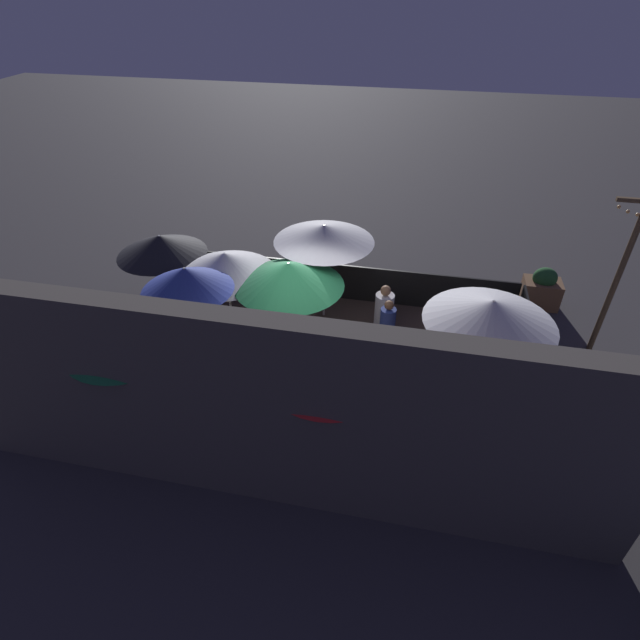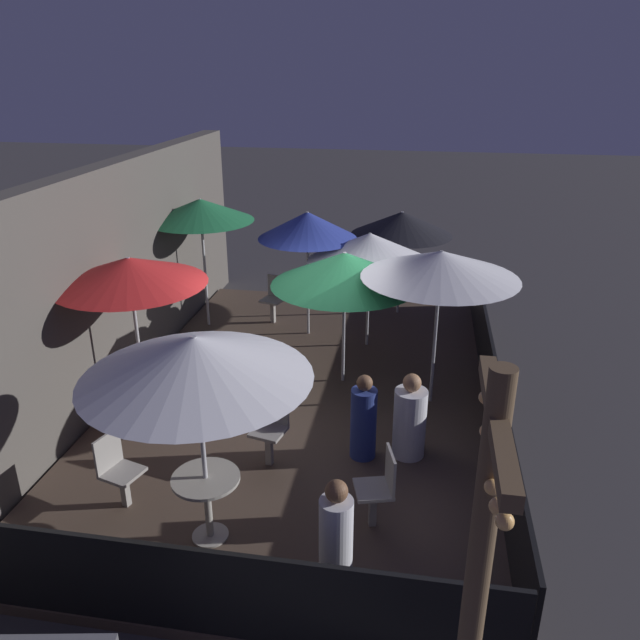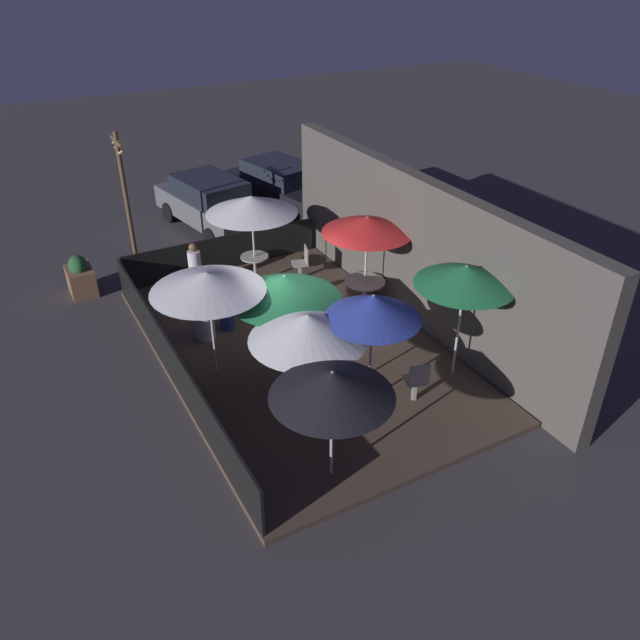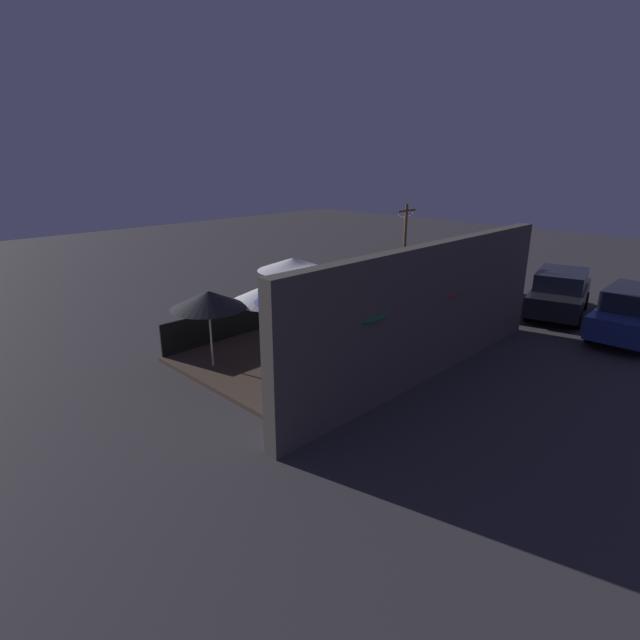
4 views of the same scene
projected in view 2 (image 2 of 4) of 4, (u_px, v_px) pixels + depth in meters
name	position (u px, v px, depth m)	size (l,w,h in m)	color
ground_plane	(304.00, 401.00, 9.72)	(60.00, 60.00, 0.00)	#383538
patio_deck	(304.00, 398.00, 9.69)	(8.94, 5.63, 0.12)	#47382D
building_wall	(108.00, 284.00, 9.51)	(10.54, 0.36, 3.51)	#4C4742
fence_front	(491.00, 382.00, 9.06)	(8.74, 0.05, 0.95)	black
fence_side_left	(208.00, 593.00, 5.46)	(0.05, 5.43, 0.95)	black
patio_umbrella_0	(129.00, 271.00, 8.45)	(2.10, 2.10, 2.34)	#B2B2B7
patio_umbrella_1	(195.00, 358.00, 5.96)	(2.28, 2.28, 2.38)	#B2B2B7
patio_umbrella_2	(402.00, 223.00, 12.14)	(1.99, 1.99, 2.09)	#B2B2B7
patio_umbrella_3	(345.00, 269.00, 9.38)	(2.25, 2.25, 2.15)	#B2B2B7
patio_umbrella_4	(200.00, 210.00, 11.38)	(1.95, 1.95, 2.48)	#B2B2B7
patio_umbrella_5	(307.00, 225.00, 11.05)	(1.78, 1.78, 2.34)	#B2B2B7
patio_umbrella_6	(441.00, 265.00, 8.66)	(2.23, 2.23, 2.36)	#B2B2B7
patio_umbrella_7	(370.00, 247.00, 10.68)	(2.16, 2.16, 2.08)	#B2B2B7
dining_table_0	(142.00, 375.00, 9.06)	(0.97, 0.97, 0.71)	#9E998E
dining_table_1	(207.00, 491.00, 6.56)	(0.72, 0.72, 0.77)	#9E998E
patio_chair_0	(379.00, 486.00, 6.77)	(0.49, 0.49, 0.93)	gray
patio_chair_1	(118.00, 468.00, 7.11)	(0.50, 0.50, 0.90)	gray
patio_chair_2	(274.00, 297.00, 12.21)	(0.50, 0.50, 0.93)	gray
patio_chair_3	(271.00, 426.00, 7.86)	(0.48, 0.48, 0.95)	gray
patron_0	(363.00, 420.00, 7.98)	(0.44, 0.44, 1.17)	navy
patron_1	(336.00, 540.00, 5.92)	(0.42, 0.42, 1.25)	silver
patron_2	(410.00, 420.00, 8.02)	(0.60, 0.60, 1.17)	silver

